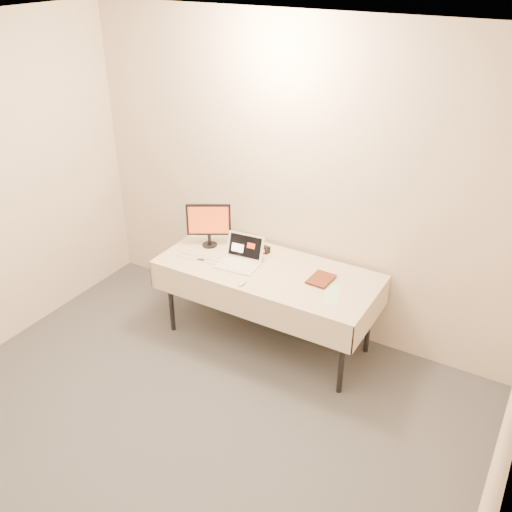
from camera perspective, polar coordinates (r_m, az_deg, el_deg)
The scene contains 9 objects.
back_wall at distance 4.84m, azimuth 3.90°, elevation 7.37°, with size 4.00×0.10×2.70m, color beige.
table at distance 4.78m, azimuth 1.17°, elevation -1.90°, with size 1.86×0.81×0.74m.
laptop at distance 4.80m, azimuth -1.52°, elevation -0.15°, with size 0.36×0.34×0.22m.
monitor at distance 5.02m, azimuth -4.76°, elevation 3.44°, with size 0.35×0.22×0.40m.
book at distance 4.58m, azimuth 5.60°, elevation -0.89°, with size 0.17×0.02×0.23m, color #98361B.
alarm_clock at distance 4.99m, azimuth 0.63°, elevation 0.74°, with size 0.14×0.08×0.06m.
clicker at distance 4.53m, azimuth -1.37°, elevation -2.73°, with size 0.04×0.09×0.02m, color silver.
paper_form at distance 4.45m, azimuth 7.58°, elevation -3.79°, with size 0.12×0.30×0.00m, color #B7E1B3.
usb_dongle at distance 4.89m, azimuth -5.58°, elevation -0.38°, with size 0.06×0.02×0.01m, color black.
Camera 1 is at (1.98, -1.55, 3.13)m, focal length 40.00 mm.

